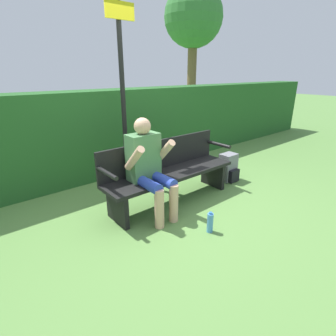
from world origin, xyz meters
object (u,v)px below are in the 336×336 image
Objects in this scene: person_seated at (149,164)px; tree at (193,19)px; water_bottle at (210,223)px; signpost at (123,89)px; park_bench at (169,171)px; backpack at (228,168)px.

tree is at bearing 41.44° from person_seated.
signpost is at bearing 89.56° from water_bottle.
signpost is at bearing -143.75° from tree.
person_seated is at bearing -163.65° from park_bench.
person_seated reaches higher than backpack.
park_bench is 1.35m from signpost.
signpost reaches higher than water_bottle.
person_seated is 1.69m from backpack.
park_bench is at bearing 16.35° from person_seated.
backpack is 0.17× the size of signpost.
backpack is (1.21, -0.08, -0.23)m from park_bench.
park_bench is at bearing -136.95° from tree.
backpack is 0.10× the size of tree.
backpack reaches higher than water_bottle.
tree is at bearing 36.25° from signpost.
tree reaches higher than water_bottle.
water_bottle is (-1.36, -0.82, -0.10)m from backpack.
person_seated reaches higher than park_bench.
park_bench is 0.97m from water_bottle.
person_seated is (-0.42, -0.12, 0.22)m from park_bench.
tree is at bearing 43.05° from park_bench.
person_seated is 4.86× the size of water_bottle.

